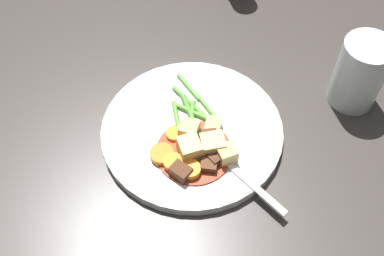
% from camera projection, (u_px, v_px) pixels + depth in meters
% --- Properties ---
extents(ground_plane, '(3.00, 3.00, 0.00)m').
position_uv_depth(ground_plane, '(192.00, 134.00, 0.73)').
color(ground_plane, '#383330').
extents(dinner_plate, '(0.28, 0.28, 0.02)m').
position_uv_depth(dinner_plate, '(192.00, 131.00, 0.73)').
color(dinner_plate, white).
rests_on(dinner_plate, ground_plane).
extents(stew_sauce, '(0.11, 0.11, 0.00)m').
position_uv_depth(stew_sauce, '(193.00, 152.00, 0.69)').
color(stew_sauce, '#93381E').
rests_on(stew_sauce, dinner_plate).
extents(carrot_slice_0, '(0.04, 0.04, 0.01)m').
position_uv_depth(carrot_slice_0, '(191.00, 170.00, 0.67)').
color(carrot_slice_0, orange).
rests_on(carrot_slice_0, dinner_plate).
extents(carrot_slice_1, '(0.04, 0.04, 0.01)m').
position_uv_depth(carrot_slice_1, '(174.00, 134.00, 0.71)').
color(carrot_slice_1, orange).
rests_on(carrot_slice_1, dinner_plate).
extents(carrot_slice_2, '(0.05, 0.05, 0.01)m').
position_uv_depth(carrot_slice_2, '(162.00, 155.00, 0.69)').
color(carrot_slice_2, orange).
rests_on(carrot_slice_2, dinner_plate).
extents(carrot_slice_3, '(0.03, 0.03, 0.01)m').
position_uv_depth(carrot_slice_3, '(173.00, 163.00, 0.68)').
color(carrot_slice_3, orange).
rests_on(carrot_slice_3, dinner_plate).
extents(potato_chunk_0, '(0.03, 0.04, 0.02)m').
position_uv_depth(potato_chunk_0, '(189.00, 129.00, 0.71)').
color(potato_chunk_0, '#DBBC6B').
rests_on(potato_chunk_0, dinner_plate).
extents(potato_chunk_1, '(0.04, 0.04, 0.03)m').
position_uv_depth(potato_chunk_1, '(213.00, 145.00, 0.69)').
color(potato_chunk_1, '#E5CC7A').
rests_on(potato_chunk_1, dinner_plate).
extents(potato_chunk_2, '(0.03, 0.03, 0.02)m').
position_uv_depth(potato_chunk_2, '(213.00, 127.00, 0.71)').
color(potato_chunk_2, '#DBBC6B').
rests_on(potato_chunk_2, dinner_plate).
extents(potato_chunk_3, '(0.04, 0.04, 0.03)m').
position_uv_depth(potato_chunk_3, '(190.00, 149.00, 0.68)').
color(potato_chunk_3, '#E5CC7A').
rests_on(potato_chunk_3, dinner_plate).
extents(potato_chunk_4, '(0.03, 0.03, 0.03)m').
position_uv_depth(potato_chunk_4, '(227.00, 154.00, 0.68)').
color(potato_chunk_4, '#DBBC6B').
rests_on(potato_chunk_4, dinner_plate).
extents(meat_chunk_0, '(0.02, 0.03, 0.01)m').
position_uv_depth(meat_chunk_0, '(209.00, 165.00, 0.67)').
color(meat_chunk_0, '#56331E').
rests_on(meat_chunk_0, dinner_plate).
extents(meat_chunk_1, '(0.03, 0.03, 0.02)m').
position_uv_depth(meat_chunk_1, '(216.00, 157.00, 0.68)').
color(meat_chunk_1, '#4C2B19').
rests_on(meat_chunk_1, dinner_plate).
extents(meat_chunk_2, '(0.02, 0.02, 0.02)m').
position_uv_depth(meat_chunk_2, '(209.00, 137.00, 0.70)').
color(meat_chunk_2, '#56331E').
rests_on(meat_chunk_2, dinner_plate).
extents(meat_chunk_3, '(0.03, 0.04, 0.02)m').
position_uv_depth(meat_chunk_3, '(181.00, 172.00, 0.67)').
color(meat_chunk_3, '#4C2B19').
rests_on(meat_chunk_3, dinner_plate).
extents(green_bean_0, '(0.06, 0.04, 0.01)m').
position_uv_depth(green_bean_0, '(190.00, 87.00, 0.77)').
color(green_bean_0, '#66AD42').
rests_on(green_bean_0, dinner_plate).
extents(green_bean_1, '(0.04, 0.05, 0.01)m').
position_uv_depth(green_bean_1, '(194.00, 111.00, 0.74)').
color(green_bean_1, '#599E38').
rests_on(green_bean_1, dinner_plate).
extents(green_bean_2, '(0.06, 0.04, 0.01)m').
position_uv_depth(green_bean_2, '(208.00, 109.00, 0.74)').
color(green_bean_2, '#599E38').
rests_on(green_bean_2, dinner_plate).
extents(green_bean_3, '(0.07, 0.05, 0.01)m').
position_uv_depth(green_bean_3, '(188.00, 103.00, 0.75)').
color(green_bean_3, '#599E38').
rests_on(green_bean_3, dinner_plate).
extents(green_bean_4, '(0.08, 0.03, 0.01)m').
position_uv_depth(green_bean_4, '(189.00, 116.00, 0.73)').
color(green_bean_4, '#4C8E33').
rests_on(green_bean_4, dinner_plate).
extents(green_bean_5, '(0.07, 0.02, 0.01)m').
position_uv_depth(green_bean_5, '(189.00, 119.00, 0.73)').
color(green_bean_5, '#599E38').
rests_on(green_bean_5, dinner_plate).
extents(green_bean_6, '(0.05, 0.01, 0.01)m').
position_uv_depth(green_bean_6, '(176.00, 115.00, 0.73)').
color(green_bean_6, '#599E38').
rests_on(green_bean_6, dinner_plate).
extents(fork, '(0.15, 0.12, 0.00)m').
position_uv_depth(fork, '(236.00, 170.00, 0.68)').
color(fork, silver).
rests_on(fork, dinner_plate).
extents(water_glass, '(0.08, 0.08, 0.12)m').
position_uv_depth(water_glass, '(360.00, 73.00, 0.73)').
color(water_glass, silver).
rests_on(water_glass, ground_plane).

